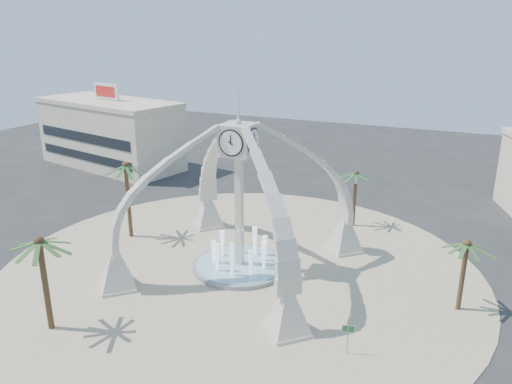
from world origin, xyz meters
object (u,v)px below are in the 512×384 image
at_px(fountain, 240,265).
at_px(palm_south, 39,243).
at_px(street_sign, 348,333).
at_px(palm_north, 356,174).
at_px(clock_tower, 239,195).
at_px(palm_west, 125,167).
at_px(palm_east, 467,245).

distance_m(fountain, palm_south, 16.47).
bearing_deg(street_sign, palm_south, -179.27).
relative_size(palm_north, street_sign, 2.90).
height_order(clock_tower, palm_west, clock_tower).
distance_m(clock_tower, palm_south, 15.32).
relative_size(fountain, palm_north, 1.28).
xyz_separation_m(clock_tower, palm_east, (17.19, 0.73, -1.38)).
xyz_separation_m(palm_south, street_sign, (18.83, 5.64, -4.78)).
bearing_deg(palm_north, palm_west, -147.98).
distance_m(clock_tower, palm_east, 17.26).
bearing_deg(palm_east, clock_tower, -177.56).
height_order(palm_west, street_sign, palm_west).
xyz_separation_m(clock_tower, palm_west, (-12.61, 1.57, 0.56)).
bearing_deg(palm_south, clock_tower, 60.47).
bearing_deg(palm_west, clock_tower, -7.12).
xyz_separation_m(palm_east, street_sign, (-5.91, -8.43, -3.56)).
distance_m(fountain, palm_west, 14.40).
bearing_deg(street_sign, palm_west, 142.86).
bearing_deg(fountain, palm_west, 172.88).
height_order(palm_east, palm_west, palm_west).
bearing_deg(clock_tower, street_sign, -34.31).
height_order(palm_west, palm_south, palm_west).
xyz_separation_m(palm_west, palm_south, (5.06, -14.91, -0.74)).
distance_m(clock_tower, palm_north, 14.83).
height_order(palm_west, palm_north, palm_west).
height_order(palm_east, street_sign, palm_east).
relative_size(fountain, palm_east, 1.36).
distance_m(palm_west, palm_north, 22.34).
distance_m(fountain, palm_north, 15.68).
xyz_separation_m(fountain, palm_west, (-12.61, 1.57, 6.77)).
distance_m(palm_west, palm_south, 15.76).
xyz_separation_m(clock_tower, street_sign, (11.28, -7.70, -4.95)).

